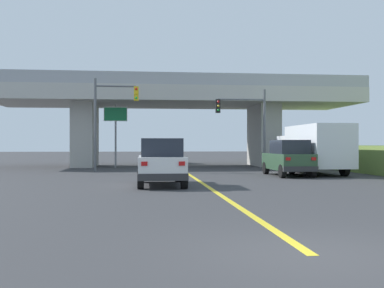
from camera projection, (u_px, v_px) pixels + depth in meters
ground at (176, 166)px, 37.56m from camera, size 160.00×160.00×0.00m
overpass_bridge at (176, 106)px, 37.56m from camera, size 29.16×8.29×7.10m
lane_divider_stripe at (202, 183)px, 20.86m from camera, size 0.20×27.48×0.01m
suv_lead at (161, 162)px, 19.66m from camera, size 1.99×4.40×2.02m
suv_crossing at (288, 158)px, 25.68m from camera, size 1.90×4.52×2.02m
box_truck at (313, 148)px, 27.66m from camera, size 2.33×7.51×2.92m
sedan_oncoming at (166, 153)px, 42.81m from camera, size 2.05×4.47×2.02m
traffic_signal_nearside at (248, 118)px, 32.20m from camera, size 3.60×0.36×5.68m
traffic_signal_farside at (109, 111)px, 30.25m from camera, size 2.95×0.36×6.16m
highway_sign at (116, 121)px, 34.46m from camera, size 1.77×0.17×4.78m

